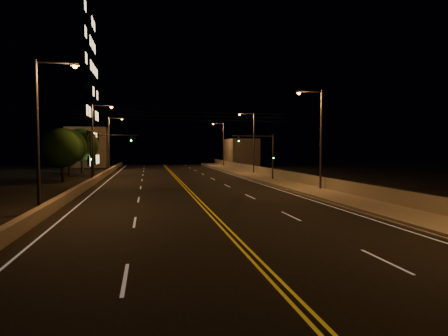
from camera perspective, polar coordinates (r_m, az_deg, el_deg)
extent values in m
plane|color=black|center=(11.62, 8.55, -17.39)|extent=(160.00, 160.00, 0.00)
cube|color=black|center=(30.72, -4.42, -4.49)|extent=(18.00, 120.00, 0.02)
cube|color=gray|center=(33.77, 14.12, -3.64)|extent=(3.60, 120.00, 0.30)
cube|color=gray|center=(33.02, 11.18, -3.89)|extent=(0.14, 120.00, 0.15)
cube|color=gray|center=(34.45, 16.61, -2.46)|extent=(0.30, 120.00, 1.00)
cube|color=gray|center=(31.02, -22.62, -3.98)|extent=(0.45, 120.00, 0.73)
cube|color=slate|center=(83.06, 2.56, 2.36)|extent=(6.00, 10.00, 5.99)
cube|color=slate|center=(83.68, -20.00, 2.97)|extent=(8.00, 8.00, 8.27)
cylinder|color=black|center=(34.40, 16.62, -1.58)|extent=(0.06, 120.00, 0.06)
cube|color=silver|center=(30.86, -20.53, -4.62)|extent=(0.12, 116.00, 0.00)
cube|color=silver|center=(32.90, 10.65, -4.00)|extent=(0.12, 116.00, 0.00)
cube|color=gold|center=(30.70, -4.70, -4.47)|extent=(0.12, 116.00, 0.00)
cube|color=gold|center=(30.73, -4.14, -4.46)|extent=(0.12, 116.00, 0.00)
cube|color=silver|center=(12.41, -14.86, -15.99)|extent=(0.12, 3.00, 0.00)
cube|color=silver|center=(21.12, -13.45, -8.01)|extent=(0.12, 3.00, 0.00)
cube|color=silver|center=(30.00, -12.89, -4.71)|extent=(0.12, 3.00, 0.00)
cube|color=silver|center=(38.93, -12.59, -2.93)|extent=(0.12, 3.00, 0.00)
cube|color=silver|center=(47.89, -12.40, -1.81)|extent=(0.12, 3.00, 0.00)
cube|color=silver|center=(56.86, -12.27, -1.04)|extent=(0.12, 3.00, 0.00)
cube|color=silver|center=(65.84, -12.18, -0.48)|extent=(0.12, 3.00, 0.00)
cube|color=silver|center=(74.83, -12.11, -0.06)|extent=(0.12, 3.00, 0.00)
cube|color=silver|center=(83.81, -12.05, 0.27)|extent=(0.12, 3.00, 0.00)
cube|color=silver|center=(14.90, 23.35, -12.88)|extent=(0.12, 3.00, 0.00)
cube|color=silver|center=(22.67, 10.12, -7.21)|extent=(0.12, 3.00, 0.00)
cube|color=silver|center=(31.11, 3.97, -4.37)|extent=(0.12, 3.00, 0.00)
cube|color=silver|center=(39.79, 0.50, -2.72)|extent=(0.12, 3.00, 0.00)
cube|color=silver|center=(48.59, -1.72, -1.67)|extent=(0.12, 3.00, 0.00)
cube|color=silver|center=(57.46, -3.26, -0.93)|extent=(0.12, 3.00, 0.00)
cube|color=silver|center=(66.36, -4.38, -0.40)|extent=(0.12, 3.00, 0.00)
cube|color=silver|center=(75.28, -5.24, 0.01)|extent=(0.12, 3.00, 0.00)
cube|color=silver|center=(84.22, -5.92, 0.34)|extent=(0.12, 3.00, 0.00)
cylinder|color=#2D2D33|center=(35.40, 14.57, 3.94)|extent=(0.20, 0.20, 9.28)
cylinder|color=#2D2D33|center=(35.29, 13.04, 11.29)|extent=(2.20, 0.12, 0.12)
cube|color=#2D2D33|center=(34.84, 11.36, 11.30)|extent=(0.50, 0.25, 0.14)
sphere|color=#FF9E2D|center=(34.83, 11.36, 11.13)|extent=(0.28, 0.28, 0.28)
cylinder|color=#2D2D33|center=(56.11, 4.56, 3.69)|extent=(0.20, 0.20, 9.28)
cylinder|color=#2D2D33|center=(56.04, 3.49, 8.29)|extent=(2.20, 0.12, 0.12)
cube|color=#2D2D33|center=(55.76, 2.38, 8.25)|extent=(0.50, 0.25, 0.14)
sphere|color=#FF9E2D|center=(55.76, 2.38, 8.14)|extent=(0.28, 0.28, 0.28)
cylinder|color=#2D2D33|center=(78.18, -0.08, 3.53)|extent=(0.20, 0.20, 9.28)
cylinder|color=#2D2D33|center=(78.13, -0.87, 6.82)|extent=(2.20, 0.12, 0.12)
cube|color=#2D2D33|center=(77.93, -1.67, 6.78)|extent=(0.50, 0.25, 0.14)
sphere|color=#FF9E2D|center=(77.93, -1.67, 6.71)|extent=(0.28, 0.28, 0.28)
cylinder|color=#2D2D33|center=(24.97, -26.55, 4.11)|extent=(0.20, 0.20, 9.28)
cylinder|color=#2D2D33|center=(25.22, -24.31, 14.43)|extent=(2.20, 0.12, 0.12)
cube|color=#2D2D33|center=(25.00, -21.77, 14.43)|extent=(0.50, 0.25, 0.14)
sphere|color=#FF9E2D|center=(24.98, -21.76, 14.20)|extent=(0.28, 0.28, 0.28)
cylinder|color=#2D2D33|center=(47.58, -19.37, 3.63)|extent=(0.20, 0.20, 9.28)
cylinder|color=#2D2D33|center=(47.71, -18.14, 9.05)|extent=(2.20, 0.12, 0.12)
cube|color=#2D2D33|center=(47.59, -16.81, 9.00)|extent=(0.50, 0.25, 0.14)
sphere|color=#FF9E2D|center=(47.58, -16.80, 8.88)|extent=(0.28, 0.28, 0.28)
cylinder|color=#2D2D33|center=(66.81, -17.12, 3.46)|extent=(0.20, 0.20, 9.28)
cylinder|color=#2D2D33|center=(66.90, -16.23, 7.33)|extent=(2.20, 0.12, 0.12)
cube|color=#2D2D33|center=(66.82, -15.29, 7.29)|extent=(0.50, 0.25, 0.14)
sphere|color=#FF9E2D|center=(66.81, -15.28, 7.20)|extent=(0.28, 0.28, 0.28)
cylinder|color=#2D2D33|center=(45.35, 7.45, 1.52)|extent=(0.18, 0.18, 5.66)
cylinder|color=#2D2D33|center=(44.60, 4.43, 4.89)|extent=(5.00, 0.10, 0.10)
cube|color=black|center=(44.14, 2.24, 4.46)|extent=(0.28, 0.18, 0.80)
sphere|color=#19FF4C|center=(44.03, 2.27, 4.14)|extent=(0.14, 0.14, 0.14)
cube|color=black|center=(45.20, 7.52, 1.73)|extent=(0.22, 0.14, 0.55)
cylinder|color=#2D2D33|center=(43.30, -19.57, 1.29)|extent=(0.18, 0.18, 5.66)
cylinder|color=#2D2D33|center=(43.02, -16.32, 4.84)|extent=(5.00, 0.10, 0.10)
cube|color=black|center=(42.91, -13.98, 4.41)|extent=(0.28, 0.18, 0.80)
sphere|color=#19FF4C|center=(42.79, -13.98, 4.08)|extent=(0.14, 0.14, 0.14)
cube|color=black|center=(43.14, -19.60, 1.51)|extent=(0.22, 0.14, 0.55)
cylinder|color=black|center=(40.00, -6.17, 7.30)|extent=(22.00, 0.03, 0.03)
cylinder|color=black|center=(40.03, -6.17, 7.87)|extent=(22.00, 0.03, 0.03)
cylinder|color=black|center=(40.07, -6.18, 8.44)|extent=(22.00, 0.03, 0.03)
cube|color=slate|center=(69.63, -29.50, 12.14)|extent=(24.00, 15.00, 30.95)
cylinder|color=black|center=(48.70, -23.37, -0.61)|extent=(0.36, 0.36, 2.24)
sphere|color=black|center=(48.61, -23.44, 2.83)|extent=(4.73, 4.73, 4.73)
cylinder|color=black|center=(58.51, -22.51, 0.03)|extent=(0.36, 0.36, 2.34)
sphere|color=black|center=(58.44, -22.57, 3.02)|extent=(4.93, 4.93, 4.93)
cylinder|color=black|center=(64.09, -20.82, 0.38)|extent=(0.36, 0.36, 2.50)
sphere|color=black|center=(64.03, -20.87, 3.30)|extent=(5.27, 5.27, 5.27)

